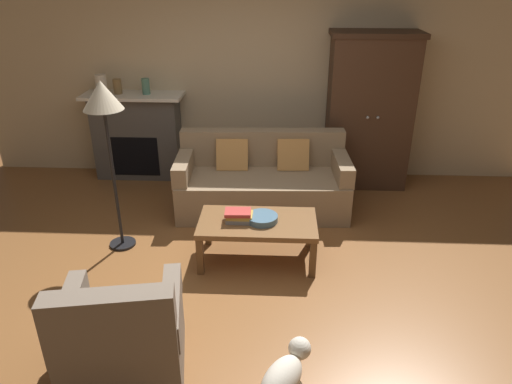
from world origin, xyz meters
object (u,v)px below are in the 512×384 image
mantel_vase_jade (146,86)px  dog (284,377)px  couch (263,183)px  book_stack (239,216)px  mantel_vase_cream (101,84)px  armchair_near_left (124,339)px  coffee_table (258,226)px  armoire (369,111)px  mantel_vase_bronze (117,86)px  floor_lamp (103,106)px  fruit_bowl (262,218)px  fireplace (138,135)px

mantel_vase_jade → dog: 4.13m
couch → book_stack: couch is taller
couch → dog: bearing=-85.1°
mantel_vase_cream → armchair_near_left: mantel_vase_cream is taller
mantel_vase_cream → mantel_vase_jade: 0.56m
coffee_table → armoire: bearing=55.7°
mantel_vase_bronze → armchair_near_left: (1.02, -3.42, -0.90)m
armchair_near_left → floor_lamp: size_ratio=0.53×
couch → dog: 2.78m
coffee_table → armchair_near_left: size_ratio=1.24×
mantel_vase_cream → armoire: bearing=-1.0°
mantel_vase_cream → dog: (2.29, -3.62, -0.99)m
mantel_vase_bronze → armchair_near_left: 3.68m
mantel_vase_bronze → mantel_vase_cream: bearing=180.0°
armoire → coffee_table: bearing=-124.3°
mantel_vase_jade → fruit_bowl: bearing=-51.8°
armoire → fruit_bowl: armoire is taller
book_stack → mantel_vase_bronze: mantel_vase_bronze is taller
mantel_vase_jade → armchair_near_left: 3.60m
dog → mantel_vase_bronze: bearing=120.0°
mantel_vase_cream → mantel_vase_jade: (0.56, 0.00, -0.02)m
armoire → book_stack: 2.43m
dog → book_stack: bearing=104.0°
book_stack → floor_lamp: size_ratio=0.16×
mantel_vase_bronze → armchair_near_left: bearing=-73.4°
fruit_bowl → mantel_vase_bronze: (-1.89, 1.94, 0.76)m
dog → coffee_table: bearing=98.3°
armchair_near_left → fireplace: bearing=103.8°
armoire → fruit_bowl: (-1.24, -1.88, -0.50)m
couch → mantel_vase_jade: 1.94m
dog → armoire: bearing=73.7°
mantel_vase_jade → dog: (1.73, -3.62, -0.97)m
couch → mantel_vase_cream: 2.41m
floor_lamp → dog: 2.75m
mantel_vase_cream → mantel_vase_jade: size_ratio=1.21×
coffee_table → dog: 1.70m
mantel_vase_cream → couch: bearing=-22.6°
armoire → mantel_vase_bronze: size_ratio=10.40×
fireplace → floor_lamp: 1.99m
armoire → mantel_vase_jade: size_ratio=9.71×
coffee_table → fruit_bowl: size_ratio=3.78×
armoire → mantel_vase_cream: bearing=179.0°
fruit_bowl → dog: bearing=-83.2°
mantel_vase_bronze → floor_lamp: (0.46, -1.75, 0.23)m
mantel_vase_cream → mantel_vase_bronze: bearing=0.0°
fireplace → mantel_vase_bronze: bearing=-174.3°
armchair_near_left → couch: bearing=72.1°
mantel_vase_jade → floor_lamp: floor_lamp is taller
book_stack → fruit_bowl: bearing=2.1°
fireplace → couch: (1.67, -0.87, -0.25)m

